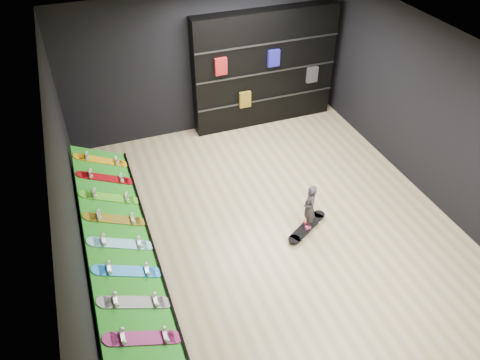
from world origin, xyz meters
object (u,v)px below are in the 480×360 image
object	(u,v)px
floor_skateboard	(307,228)
child	(308,215)
back_shelving	(264,69)
display_rack	(119,255)

from	to	relation	value
floor_skateboard	child	size ratio (longest dim) A/B	1.95
back_shelving	child	xyz separation A→B (m)	(-0.69, -3.60, -0.92)
display_rack	child	xyz separation A→B (m)	(3.08, -0.28, 0.09)
floor_skateboard	child	world-z (taller)	child
floor_skateboard	child	distance (m)	0.30
display_rack	floor_skateboard	world-z (taller)	display_rack
back_shelving	child	bearing A→B (deg)	-100.90
back_shelving	child	distance (m)	3.78
display_rack	back_shelving	world-z (taller)	back_shelving
floor_skateboard	back_shelving	bearing A→B (deg)	48.22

